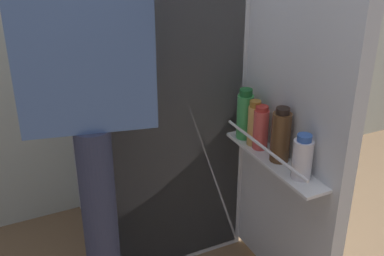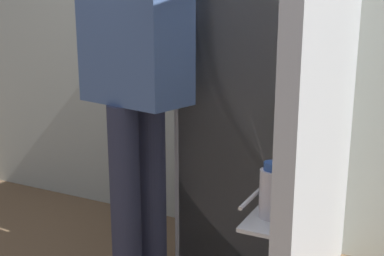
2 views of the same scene
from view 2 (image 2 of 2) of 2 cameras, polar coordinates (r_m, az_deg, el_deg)
The scene contains 2 objects.
refrigerator at distance 2.11m, azimuth 9.33°, elevation 4.90°, with size 0.67×1.23×1.79m.
person at distance 1.89m, azimuth -6.37°, elevation 8.17°, with size 0.56×0.79×1.71m.
Camera 2 is at (0.66, -1.48, 1.22)m, focal length 46.07 mm.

